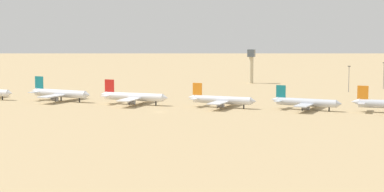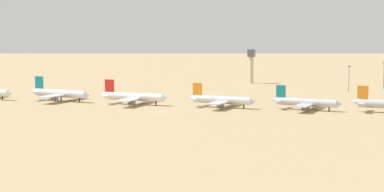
{
  "view_description": "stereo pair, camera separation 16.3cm",
  "coord_description": "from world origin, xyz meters",
  "px_view_note": "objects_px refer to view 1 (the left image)",
  "views": [
    {
      "loc": [
        110.89,
        -315.3,
        44.4
      ],
      "look_at": [
        9.99,
        23.08,
        6.0
      ],
      "focal_mm": 62.31,
      "sensor_mm": 36.0,
      "label": 1
    },
    {
      "loc": [
        111.04,
        -315.26,
        44.4
      ],
      "look_at": [
        9.99,
        23.08,
        6.0
      ],
      "focal_mm": 62.31,
      "sensor_mm": 36.0,
      "label": 2
    }
  ],
  "objects_px": {
    "parked_jet_teal_1": "(60,93)",
    "parked_jet_orange_3": "(221,100)",
    "parked_jet_red_2": "(133,97)",
    "light_pole_mid": "(384,74)",
    "control_tower": "(251,63)",
    "light_pole_west": "(349,77)",
    "parked_jet_teal_4": "(306,102)"
  },
  "relations": [
    {
      "from": "parked_jet_red_2",
      "to": "parked_jet_orange_3",
      "type": "distance_m",
      "value": 49.64
    },
    {
      "from": "parked_jet_teal_1",
      "to": "light_pole_west",
      "type": "distance_m",
      "value": 186.0
    },
    {
      "from": "light_pole_mid",
      "to": "control_tower",
      "type": "bearing_deg",
      "value": 169.98
    },
    {
      "from": "parked_jet_teal_1",
      "to": "parked_jet_orange_3",
      "type": "xyz_separation_m",
      "value": [
        96.25,
        -2.27,
        -0.36
      ]
    },
    {
      "from": "light_pole_west",
      "to": "light_pole_mid",
      "type": "bearing_deg",
      "value": 53.11
    },
    {
      "from": "parked_jet_red_2",
      "to": "light_pole_mid",
      "type": "xyz_separation_m",
      "value": [
        131.01,
        132.85,
        5.85
      ]
    },
    {
      "from": "parked_jet_teal_1",
      "to": "parked_jet_red_2",
      "type": "height_order",
      "value": "parked_jet_teal_1"
    },
    {
      "from": "parked_jet_teal_1",
      "to": "light_pole_west",
      "type": "relative_size",
      "value": 2.45
    },
    {
      "from": "parked_jet_red_2",
      "to": "control_tower",
      "type": "xyz_separation_m",
      "value": [
        35.36,
        149.74,
        10.87
      ]
    },
    {
      "from": "control_tower",
      "to": "light_pole_west",
      "type": "distance_m",
      "value": 87.19
    },
    {
      "from": "parked_jet_red_2",
      "to": "parked_jet_teal_4",
      "type": "distance_m",
      "value": 93.89
    },
    {
      "from": "parked_jet_teal_1",
      "to": "light_pole_mid",
      "type": "bearing_deg",
      "value": 46.19
    },
    {
      "from": "parked_jet_red_2",
      "to": "control_tower",
      "type": "height_order",
      "value": "control_tower"
    },
    {
      "from": "parked_jet_orange_3",
      "to": "light_pole_mid",
      "type": "height_order",
      "value": "light_pole_mid"
    },
    {
      "from": "parked_jet_teal_1",
      "to": "parked_jet_orange_3",
      "type": "height_order",
      "value": "parked_jet_teal_1"
    },
    {
      "from": "parked_jet_red_2",
      "to": "parked_jet_teal_1",
      "type": "bearing_deg",
      "value": 178.82
    },
    {
      "from": "parked_jet_red_2",
      "to": "light_pole_mid",
      "type": "relative_size",
      "value": 2.26
    },
    {
      "from": "parked_jet_orange_3",
      "to": "parked_jet_teal_4",
      "type": "distance_m",
      "value": 44.27
    },
    {
      "from": "parked_jet_teal_1",
      "to": "parked_jet_orange_3",
      "type": "distance_m",
      "value": 96.28
    },
    {
      "from": "parked_jet_orange_3",
      "to": "parked_jet_red_2",
      "type": "bearing_deg",
      "value": -173.04
    },
    {
      "from": "parked_jet_teal_4",
      "to": "light_pole_west",
      "type": "height_order",
      "value": "light_pole_west"
    },
    {
      "from": "parked_jet_teal_1",
      "to": "control_tower",
      "type": "height_order",
      "value": "control_tower"
    },
    {
      "from": "control_tower",
      "to": "light_pole_west",
      "type": "relative_size",
      "value": 1.48
    },
    {
      "from": "parked_jet_red_2",
      "to": "light_pole_west",
      "type": "relative_size",
      "value": 2.4
    },
    {
      "from": "parked_jet_red_2",
      "to": "light_pole_mid",
      "type": "height_order",
      "value": "light_pole_mid"
    },
    {
      "from": "parked_jet_teal_1",
      "to": "parked_jet_teal_4",
      "type": "height_order",
      "value": "parked_jet_teal_1"
    },
    {
      "from": "parked_jet_teal_1",
      "to": "light_pole_mid",
      "type": "relative_size",
      "value": 2.31
    },
    {
      "from": "parked_jet_teal_4",
      "to": "light_pole_mid",
      "type": "height_order",
      "value": "light_pole_mid"
    },
    {
      "from": "light_pole_west",
      "to": "light_pole_mid",
      "type": "relative_size",
      "value": 0.95
    },
    {
      "from": "parked_jet_teal_1",
      "to": "light_pole_mid",
      "type": "distance_m",
      "value": 219.97
    },
    {
      "from": "parked_jet_orange_3",
      "to": "light_pole_mid",
      "type": "bearing_deg",
      "value": 64.18
    },
    {
      "from": "light_pole_west",
      "to": "light_pole_mid",
      "type": "xyz_separation_m",
      "value": [
        21.5,
        28.66,
        0.51
      ]
    }
  ]
}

